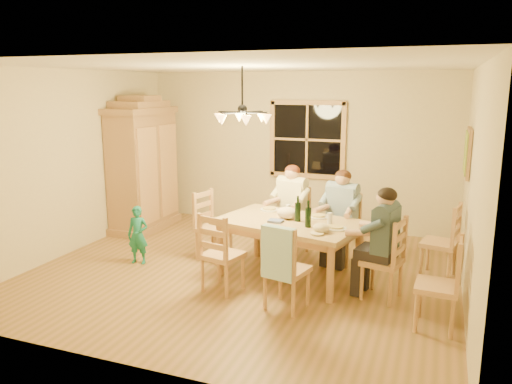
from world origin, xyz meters
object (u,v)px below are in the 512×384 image
at_px(adult_slate_man, 384,229).
at_px(chair_spare_front, 436,300).
at_px(dining_table, 290,228).
at_px(chair_near_left, 223,267).
at_px(adult_woman, 292,198).
at_px(wine_bottle_b, 308,214).
at_px(chair_far_left, 291,233).
at_px(chair_end_right, 382,273).
at_px(wine_bottle_a, 298,209).
at_px(chandelier, 242,117).
at_px(armoire, 143,169).
at_px(adult_plaid_man, 342,205).
at_px(chair_far_right, 340,242).
at_px(chair_near_right, 287,282).
at_px(chair_end_left, 214,239).
at_px(chair_spare_back, 438,254).
at_px(child, 138,235).

bearing_deg(adult_slate_man, chair_spare_front, -120.20).
height_order(dining_table, chair_near_left, chair_near_left).
distance_m(adult_woman, wine_bottle_b, 1.26).
bearing_deg(chair_far_left, chair_end_right, 153.43).
xyz_separation_m(chair_far_left, wine_bottle_a, (0.36, -0.92, 0.62)).
relative_size(chandelier, armoire, 0.33).
bearing_deg(chair_end_right, adult_plaid_man, 46.64).
relative_size(chair_far_right, wine_bottle_b, 3.00).
distance_m(chair_near_right, chair_end_left, 1.89).
bearing_deg(wine_bottle_b, armoire, 155.32).
bearing_deg(adult_woman, wine_bottle_b, 128.48).
bearing_deg(adult_slate_man, chair_near_right, 136.74).
bearing_deg(dining_table, chair_end_left, 167.36).
bearing_deg(dining_table, adult_plaid_man, 54.98).
xyz_separation_m(chandelier, adult_plaid_man, (1.15, 0.81, -1.24)).
relative_size(chair_near_right, wine_bottle_a, 3.00).
relative_size(chair_near_left, adult_plaid_man, 1.13).
relative_size(chandelier, wine_bottle_a, 2.33).
xyz_separation_m(chair_near_left, chair_spare_back, (2.45, 1.41, 0.00)).
relative_size(chair_far_left, wine_bottle_a, 3.00).
bearing_deg(chair_spare_front, adult_woman, 52.55).
bearing_deg(chair_spare_front, dining_table, 68.17).
bearing_deg(adult_plaid_man, dining_table, 67.62).
xyz_separation_m(chair_end_right, wine_bottle_a, (-1.11, 0.28, 0.62)).
bearing_deg(child, armoire, 110.86).
height_order(adult_plaid_man, adult_slate_man, same).
xyz_separation_m(chair_end_left, chair_end_right, (2.43, -0.54, 0.00)).
height_order(chair_end_left, child, chair_end_left).
bearing_deg(dining_table, wine_bottle_a, 3.04).
xyz_separation_m(chandelier, chair_far_left, (0.37, 0.99, -1.77)).
bearing_deg(chair_near_left, dining_table, 62.10).
xyz_separation_m(chair_end_left, child, (-0.92, -0.53, 0.11)).
bearing_deg(adult_plaid_man, armoire, 3.47).
height_order(dining_table, chair_spare_front, chair_spare_front).
relative_size(chandelier, chair_spare_back, 0.78).
relative_size(chandelier, chair_end_left, 0.78).
height_order(chair_end_right, adult_plaid_man, adult_plaid_man).
bearing_deg(armoire, chandelier, -29.85).
xyz_separation_m(wine_bottle_b, child, (-2.43, -0.05, -0.51)).
height_order(dining_table, chair_near_right, chair_near_right).
distance_m(armoire, dining_table, 3.34).
distance_m(adult_woman, chair_spare_back, 2.16).
height_order(armoire, chair_end_right, armoire).
bearing_deg(chandelier, chair_far_right, 35.30).
distance_m(chair_far_right, chair_spare_front, 2.05).
distance_m(chair_near_left, chair_end_right, 1.89).
xyz_separation_m(dining_table, chair_spare_back, (1.83, 0.68, -0.36)).
bearing_deg(chair_spare_front, chair_near_left, 90.25).
distance_m(chair_far_left, adult_plaid_man, 0.96).
distance_m(adult_plaid_man, adult_slate_man, 1.23).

